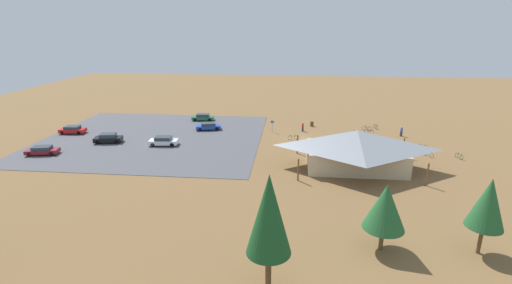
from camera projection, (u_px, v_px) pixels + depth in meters
ground at (301, 140)px, 60.49m from camera, size 160.00×160.00×0.00m
parking_lot_asphalt at (154, 137)px, 61.71m from camera, size 35.79×32.08×0.05m
bike_pavilion at (356, 147)px, 47.80m from camera, size 15.49×10.35×5.17m
trash_bin at (312, 124)px, 68.41m from camera, size 0.60×0.60×0.90m
lot_sign at (272, 125)px, 64.26m from camera, size 0.56×0.08×2.20m
pine_midwest at (385, 207)px, 29.90m from camera, size 3.46×3.46×5.94m
pine_center at (488, 203)px, 29.18m from camera, size 2.90×2.90×6.72m
pine_mideast at (269, 215)px, 24.92m from camera, size 3.20×3.20×8.82m
bicycle_orange_near_sign at (408, 147)px, 55.59m from camera, size 1.57×0.83×0.90m
bicycle_silver_back_row at (422, 147)px, 55.76m from camera, size 1.66×0.80×0.83m
bicycle_yellow_yard_right at (366, 134)px, 62.52m from camera, size 1.43×1.04×0.75m
bicycle_purple_by_bin at (369, 131)px, 63.87m from camera, size 1.61×0.67×0.84m
bicycle_green_lone_west at (459, 156)px, 51.93m from camera, size 0.59×1.59×0.80m
bicycle_white_yard_front at (428, 154)px, 52.72m from camera, size 1.03×1.39×0.83m
bicycle_blue_edge_south at (367, 128)px, 65.86m from camera, size 1.72×0.48×0.87m
bicycle_red_near_porch at (375, 127)px, 66.72m from camera, size 0.60×1.66×0.85m
bicycle_teal_trailside at (293, 137)px, 60.41m from camera, size 1.79×0.58×0.86m
bicycle_black_edge_north at (354, 133)px, 63.03m from camera, size 0.48×1.65×0.73m
car_black_inner_stall at (108, 138)px, 58.72m from camera, size 4.56×2.67×1.48m
car_green_aisle_side at (203, 117)px, 72.34m from camera, size 4.35×2.10×1.32m
car_blue_second_row at (208, 126)px, 65.94m from camera, size 4.69×2.82×1.28m
car_white_near_entry at (163, 141)px, 57.46m from camera, size 4.57×2.29×1.40m
car_red_back_corner at (73, 130)px, 63.73m from camera, size 4.36×2.13×1.31m
car_maroon_end_stall at (42, 150)px, 53.39m from camera, size 4.69×2.63×1.24m
visitor_by_pavilion at (303, 127)px, 65.07m from camera, size 0.36×0.36×1.64m
visitor_crossing_yard at (401, 131)px, 62.17m from camera, size 0.40×0.38×1.69m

